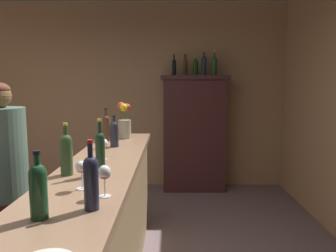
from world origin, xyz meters
name	(u,v)px	position (x,y,z in m)	size (l,w,h in m)	color
wall_back	(120,96)	(0.00, 2.87, 1.42)	(5.19, 0.12, 2.83)	tan
bar_counter	(100,239)	(0.29, -0.12, 0.53)	(0.53, 3.07, 1.04)	#8C6F4C
display_cabinet	(194,131)	(1.15, 2.58, 0.90)	(0.99, 0.40, 1.73)	#402021
wine_bottle_pinot	(100,151)	(0.35, -0.29, 1.20)	(0.06, 0.06, 0.36)	#1E3A24
wine_bottle_riesling	(91,180)	(0.43, -0.88, 1.18)	(0.07, 0.07, 0.33)	#22253D
wine_bottle_rose	(114,133)	(0.28, 0.63, 1.17)	(0.08, 0.08, 0.29)	#232734
wine_bottle_malbec	(106,127)	(0.15, 0.92, 1.19)	(0.08, 0.08, 0.33)	#4A3020
wine_bottle_chardonnay	(38,188)	(0.23, -0.98, 1.18)	(0.08, 0.08, 0.30)	#183B23
wine_bottle_merlot	(66,152)	(0.14, -0.30, 1.19)	(0.08, 0.08, 0.33)	#2E4827
wine_glass_front	(109,128)	(0.14, 1.16, 1.14)	(0.08, 0.08, 0.13)	white
wine_glass_mid	(104,174)	(0.46, -0.70, 1.16)	(0.07, 0.07, 0.16)	white
wine_glass_rear	(103,144)	(0.28, 0.12, 1.16)	(0.08, 0.08, 0.16)	white
wine_glass_spare	(82,169)	(0.31, -0.58, 1.16)	(0.07, 0.07, 0.16)	white
flower_arrangement	(124,122)	(0.31, 1.09, 1.21)	(0.14, 0.14, 0.38)	#A4A188
display_bottle_left	(174,66)	(0.84, 2.58, 1.86)	(0.06, 0.06, 0.31)	black
display_bottle_midleft	(185,66)	(1.00, 2.58, 1.86)	(0.07, 0.07, 0.30)	#442A18
display_bottle_center	(196,67)	(1.16, 2.58, 1.85)	(0.08, 0.08, 0.28)	#183A17
display_bottle_midright	(204,65)	(1.28, 2.58, 1.88)	(0.08, 0.08, 0.34)	#1A2C3B
display_bottle_right	(214,65)	(1.43, 2.58, 1.88)	(0.07, 0.07, 0.35)	#214628
patron_redhead	(3,187)	(-0.39, -0.08, 0.89)	(0.35, 0.35, 1.63)	maroon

